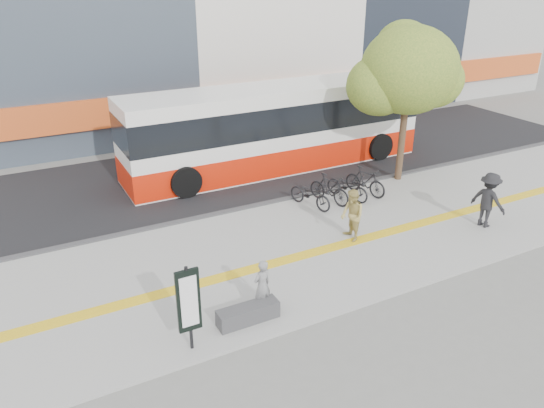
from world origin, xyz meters
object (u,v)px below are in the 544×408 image
bench (248,314)px  seated_woman (262,286)px  pedestrian_dark (488,200)px  signboard (189,302)px  bus (276,130)px  pedestrian_tan (352,215)px  street_tree (406,72)px

bench → seated_woman: size_ratio=1.10×
bench → pedestrian_dark: (9.52, 1.06, 0.74)m
bench → signboard: size_ratio=0.73×
bus → pedestrian_tan: bus is taller
bench → bus: (5.98, 9.70, 1.44)m
signboard → street_tree: street_tree is taller
bus → signboard: bearing=-127.2°
seated_woman → pedestrian_tan: 4.79m
bench → street_tree: bearing=31.6°
pedestrian_dark → pedestrian_tan: bearing=63.5°
street_tree → seated_woman: (-9.23, -5.73, -3.71)m
pedestrian_dark → seated_woman: bearing=84.3°
street_tree → pedestrian_dark: bearing=-93.0°
bus → seated_woman: bearing=-120.0°
street_tree → pedestrian_dark: 6.06m
signboard → bus: bearing=52.8°
signboard → pedestrian_tan: signboard is taller
pedestrian_tan → pedestrian_dark: 4.85m
bench → pedestrian_tan: 5.45m
street_tree → pedestrian_tan: bearing=-143.6°
seated_woman → bench: bearing=13.2°
signboard → bus: (7.58, 10.01, 0.38)m
bench → bus: 11.49m
seated_woman → pedestrian_dark: pedestrian_dark is taller
signboard → seated_woman: size_ratio=1.52×
street_tree → seated_woman: size_ratio=4.36×
signboard → pedestrian_tan: bearing=22.7°
seated_woman → street_tree: bearing=-162.6°
bench → pedestrian_tan: size_ratio=0.93×
bus → pedestrian_dark: 9.36m
pedestrian_tan → street_tree: bearing=132.9°
signboard → pedestrian_tan: (6.45, 2.69, -0.42)m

